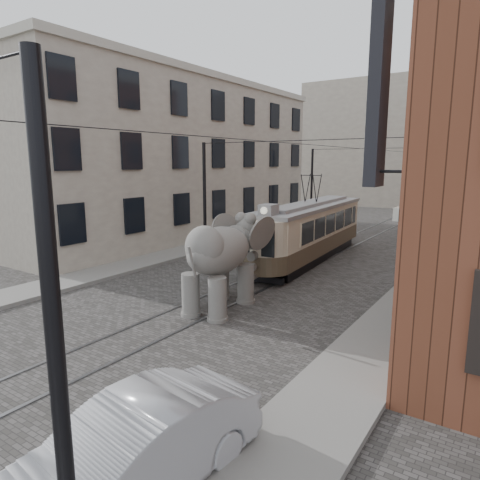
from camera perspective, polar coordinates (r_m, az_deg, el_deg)
The scene contains 10 objects.
ground at distance 15.98m, azimuth -2.21°, elevation -7.74°, with size 120.00×120.00×0.00m, color #494543.
tram_rails at distance 15.98m, azimuth -2.21°, elevation -7.70°, with size 1.54×80.00×0.02m, color slate, non-canonical shape.
sidewalk_right at distance 13.55m, azimuth 19.26°, elevation -11.43°, with size 2.00×60.00×0.15m, color slate.
sidewalk_left at distance 20.33m, azimuth -17.26°, elevation -4.02°, with size 2.00×60.00×0.15m, color slate.
stucco_building at distance 29.90m, azimuth -8.22°, elevation 10.37°, with size 7.00×24.00×10.00m, color gray.
distant_block at distance 53.08m, azimuth 24.57°, elevation 11.70°, with size 28.00×10.00×14.00m, color gray.
catenary at distance 19.65m, azimuth 5.86°, elevation 4.59°, with size 11.00×30.20×6.00m, color black, non-canonical shape.
tram at distance 22.14m, azimuth 9.39°, elevation 3.01°, with size 2.26×10.96×4.35m, color beige, non-canonical shape.
elephant at distance 14.43m, azimuth -2.81°, elevation -3.23°, with size 2.84×5.15×3.16m, color #615E59, non-canonical shape.
parked_car at distance 7.24m, azimuth -14.36°, elevation -25.88°, with size 1.56×4.45×1.47m, color #A0A1A5.
Camera 1 is at (8.94, -12.28, 4.99)m, focal length 31.88 mm.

